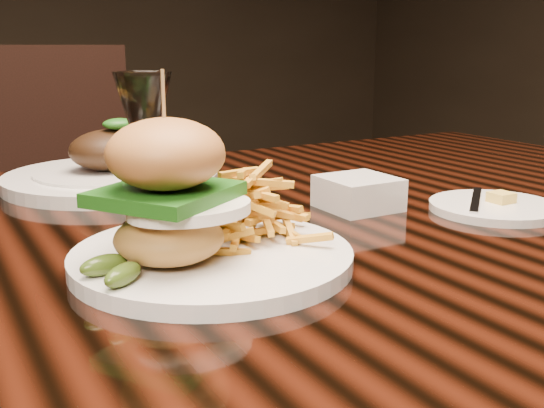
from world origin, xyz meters
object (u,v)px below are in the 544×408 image
burger_plate (209,216)px  wine_glass (144,115)px  far_dish (112,172)px  chair_far (55,221)px  dining_table (234,282)px

burger_plate → wine_glass: (-0.00, 0.16, 0.08)m
far_dish → chair_far: size_ratio=0.32×
dining_table → burger_plate: bearing=-124.2°
far_dish → chair_far: (0.03, 0.63, -0.23)m
far_dish → chair_far: bearing=87.5°
burger_plate → far_dish: size_ratio=0.85×
far_dish → burger_plate: bearing=-93.2°
dining_table → wine_glass: size_ratio=9.34×
wine_glass → chair_far: 0.93m
burger_plate → far_dish: 0.40m
burger_plate → wine_glass: size_ratio=1.52×
dining_table → chair_far: bearing=92.6°
wine_glass → chair_far: (0.05, 0.87, -0.34)m
wine_glass → chair_far: chair_far is taller
dining_table → chair_far: chair_far is taller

